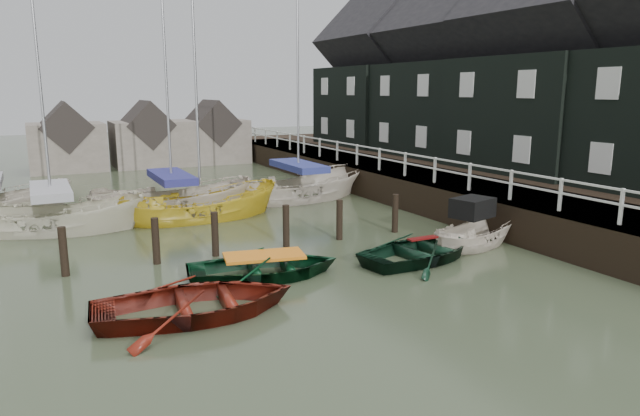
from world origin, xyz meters
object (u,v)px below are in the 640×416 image
rowboat_dkgreen (422,260)px  rowboat_red (197,316)px  sailboat_c (202,218)px  sailboat_d (299,198)px  motorboat (474,243)px  sailboat_a (54,230)px  rowboat_green (265,277)px  sailboat_b (173,212)px

rowboat_dkgreen → rowboat_red: bearing=90.3°
rowboat_dkgreen → sailboat_c: size_ratio=0.42×
sailboat_c → sailboat_d: bearing=-70.7°
rowboat_red → motorboat: 9.94m
rowboat_red → sailboat_a: size_ratio=0.44×
rowboat_green → motorboat: bearing=-79.7°
rowboat_red → sailboat_d: 14.23m
sailboat_b → sailboat_c: size_ratio=1.16×
sailboat_b → sailboat_d: size_ratio=0.90×
motorboat → sailboat_a: (-12.36, 8.50, -0.05)m
rowboat_green → sailboat_c: size_ratio=0.42×
rowboat_red → sailboat_b: size_ratio=0.40×
sailboat_d → sailboat_c: bearing=104.4°
rowboat_dkgreen → sailboat_d: bearing=-13.2°
sailboat_c → sailboat_a: bearing=85.7°
motorboat → sailboat_a: sailboat_a is taller
rowboat_dkgreen → sailboat_b: (-5.25, 10.18, 0.06)m
rowboat_red → sailboat_b: (2.03, 11.42, 0.06)m
rowboat_green → sailboat_c: (0.43, 8.02, 0.01)m
rowboat_red → rowboat_green: size_ratio=1.10×
motorboat → sailboat_b: size_ratio=0.36×
motorboat → rowboat_dkgreen: bearing=86.0°
rowboat_dkgreen → motorboat: size_ratio=1.02×
sailboat_a → sailboat_c: sailboat_a is taller
sailboat_a → sailboat_c: (5.39, -0.34, -0.05)m
sailboat_b → motorboat: bearing=-132.4°
rowboat_dkgreen → sailboat_b: 11.46m
motorboat → sailboat_c: size_ratio=0.42×
rowboat_green → sailboat_d: bearing=-18.1°
sailboat_a → sailboat_c: bearing=-75.0°
rowboat_dkgreen → sailboat_d: sailboat_d is taller
rowboat_dkgreen → motorboat: motorboat is taller
sailboat_a → sailboat_d: (10.57, 1.53, 0.00)m
rowboat_green → sailboat_a: bearing=42.2°
rowboat_dkgreen → sailboat_b: sailboat_b is taller
motorboat → rowboat_green: bearing=73.7°
motorboat → sailboat_d: bearing=-5.0°
motorboat → sailboat_c: sailboat_c is taller
rowboat_dkgreen → sailboat_c: (-4.46, 8.65, 0.01)m
rowboat_dkgreen → sailboat_c: 9.74m
rowboat_red → sailboat_c: sailboat_c is taller
rowboat_dkgreen → sailboat_a: bearing=38.2°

